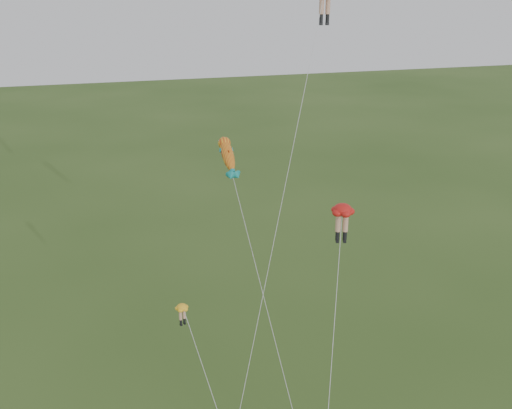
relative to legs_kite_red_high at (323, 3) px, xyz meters
name	(u,v)px	position (x,y,z in m)	size (l,w,h in m)	color
legs_kite_red_high	(323,3)	(0.00, 0.00, 0.00)	(10.20, 11.24, 25.01)	red
legs_kite_red_mid	(342,216)	(-1.47, -7.14, -11.65)	(4.33, 7.11, 13.06)	red
legs_kite_yellow	(186,320)	(-10.87, -6.40, -17.32)	(2.23, 7.12, 7.46)	yellow
fish_kite	(228,155)	(-6.32, 0.50, -9.58)	(1.13, 15.74, 15.72)	orange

